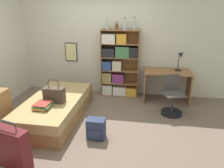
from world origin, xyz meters
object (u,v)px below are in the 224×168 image
(bottle_clear, at_px, (125,25))
(desk, at_px, (167,81))
(bed, at_px, (55,108))
(bottle_blue, at_px, (134,25))
(desk_lamp, at_px, (181,57))
(handbag, at_px, (54,95))
(desk_chair, at_px, (172,102))
(book_stack_on_bed, at_px, (43,105))
(bottle_green, at_px, (107,26))
(backpack, at_px, (96,129))
(bottle_brown, at_px, (117,26))
(suitcase, at_px, (11,148))
(bookcase, at_px, (118,66))

(bottle_clear, bearing_deg, desk, -8.30)
(bed, bearing_deg, bottle_blue, 44.41)
(bed, relative_size, desk_lamp, 4.24)
(bed, relative_size, handbag, 4.27)
(bottle_clear, distance_m, desk_chair, 2.06)
(book_stack_on_bed, bearing_deg, bottle_green, 66.02)
(handbag, height_order, backpack, handbag)
(bed, relative_size, desk, 1.90)
(bottle_brown, bearing_deg, suitcase, -110.34)
(bottle_brown, height_order, desk_chair, bottle_brown)
(suitcase, bearing_deg, backpack, 40.71)
(desk_lamp, bearing_deg, bottle_clear, 177.21)
(handbag, xyz_separation_m, book_stack_on_bed, (-0.11, -0.29, -0.11))
(bottle_green, xyz_separation_m, desk_lamp, (1.77, -0.12, -0.67))
(handbag, relative_size, suitcase, 0.66)
(book_stack_on_bed, distance_m, bottle_clear, 2.62)
(book_stack_on_bed, distance_m, desk_chair, 2.65)
(bed, xyz_separation_m, bottle_blue, (1.49, 1.46, 1.57))
(desk, relative_size, desk_lamp, 2.23)
(book_stack_on_bed, bearing_deg, desk_chair, 23.31)
(bookcase, relative_size, bottle_blue, 5.73)
(desk, height_order, desk_lamp, desk_lamp)
(bottle_green, xyz_separation_m, bottle_blue, (0.66, -0.03, 0.04))
(handbag, distance_m, desk_lamp, 2.98)
(desk_chair, bearing_deg, bottle_green, 150.19)
(bookcase, relative_size, backpack, 4.59)
(handbag, relative_size, desk, 0.45)
(bottle_green, relative_size, desk, 0.18)
(bottle_clear, height_order, desk_lamp, bottle_clear)
(book_stack_on_bed, xyz_separation_m, backpack, (1.03, -0.14, -0.31))
(handbag, xyz_separation_m, suitcase, (-0.11, -1.31, -0.29))
(handbag, relative_size, bottle_brown, 2.66)
(handbag, distance_m, suitcase, 1.35)
(suitcase, distance_m, desk_lamp, 3.95)
(suitcase, relative_size, bottle_blue, 2.52)
(desk, relative_size, backpack, 2.97)
(bottle_green, xyz_separation_m, bottle_clear, (0.43, -0.06, 0.03))
(handbag, distance_m, bookcase, 1.91)
(handbag, bearing_deg, desk_chair, 18.17)
(desk, bearing_deg, backpack, -125.31)
(desk, xyz_separation_m, desk_chair, (0.07, -0.68, -0.24))
(desk, bearing_deg, desk_chair, -84.23)
(desk_lamp, distance_m, backpack, 2.68)
(desk_lamp, xyz_separation_m, desk_chair, (-0.20, -0.77, -0.81))
(bed, distance_m, book_stack_on_bed, 0.53)
(book_stack_on_bed, height_order, backpack, book_stack_on_bed)
(bottle_green, bearing_deg, desk_chair, -29.81)
(book_stack_on_bed, height_order, bottle_green, bottle_green)
(desk, height_order, desk_chair, desk_chair)
(book_stack_on_bed, bearing_deg, backpack, -7.53)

